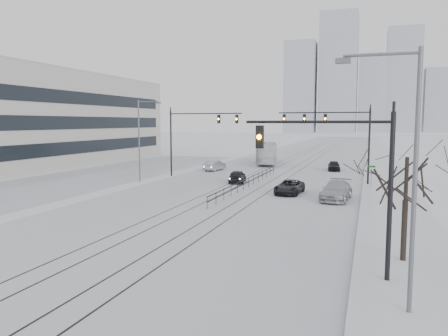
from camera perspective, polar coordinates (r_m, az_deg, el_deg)
ground at (r=18.25m, az=-23.42°, el=-15.67°), size 500.00×500.00×0.00m
road at (r=73.71m, az=9.39°, el=0.81°), size 22.00×260.00×0.02m
sidewalk_east at (r=72.82m, az=19.94°, el=0.52°), size 5.00×260.00×0.16m
curb at (r=72.80m, az=18.01°, el=0.57°), size 0.10×260.00×0.12m
parking_strip at (r=57.40m, az=-15.01°, el=-0.77°), size 14.00×60.00×0.03m
tram_rails at (r=54.16m, az=6.03°, el=-0.99°), size 5.30×180.00×0.01m
skyline at (r=287.21m, az=17.41°, el=10.54°), size 96.00×48.00×72.00m
traffic_mast_near at (r=18.63m, az=16.05°, el=-0.47°), size 6.10×0.37×7.00m
traffic_mast_ne at (r=47.63m, az=14.44°, el=4.82°), size 9.60×0.37×8.00m
traffic_mast_nw at (r=52.50m, az=-4.01°, el=4.89°), size 9.10×0.37×8.00m
street_light_east at (r=15.61m, az=22.66°, el=0.47°), size 2.73×0.25×9.00m
street_light_west at (r=48.71m, az=-10.74°, el=4.28°), size 2.73×0.25×9.00m
bare_tree at (r=21.67m, az=22.77°, el=-0.02°), size 4.40×4.40×6.10m
median_fence at (r=44.46m, az=3.26°, el=-1.84°), size 0.06×24.00×1.00m
street_sign at (r=44.78m, az=18.69°, el=-0.70°), size 0.70×0.06×2.40m
sedan_sb_inner at (r=47.66m, az=1.75°, el=-1.10°), size 2.27×4.27×1.38m
sedan_sb_outer at (r=59.41m, az=-1.23°, el=0.33°), size 2.01×4.46×1.42m
sedan_nb_front at (r=40.62m, az=8.53°, el=-2.48°), size 2.40×4.71×1.27m
sedan_nb_right at (r=38.23m, az=14.45°, el=-2.91°), size 2.65×5.60×1.58m
sedan_nb_far at (r=61.22m, az=14.17°, el=0.28°), size 2.00×4.09×1.34m
box_truck at (r=69.12m, az=5.65°, el=1.91°), size 5.06×12.35×3.35m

